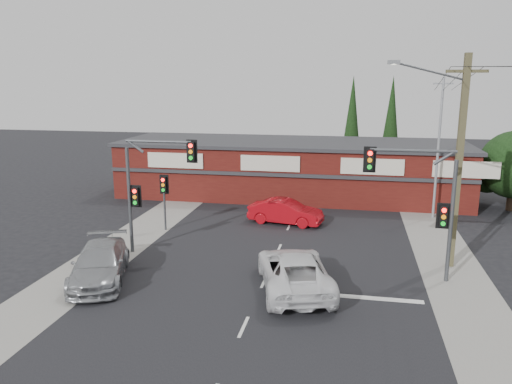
% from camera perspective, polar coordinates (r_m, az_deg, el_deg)
% --- Properties ---
extents(ground, '(120.00, 120.00, 0.00)m').
position_cam_1_polar(ground, '(23.23, 1.21, -9.63)').
color(ground, black).
rests_on(ground, ground).
extents(road_strip, '(14.00, 70.00, 0.01)m').
position_cam_1_polar(road_strip, '(27.86, 2.97, -5.78)').
color(road_strip, black).
rests_on(road_strip, ground).
extents(verge_left, '(3.00, 70.00, 0.02)m').
position_cam_1_polar(verge_left, '(30.17, -13.28, -4.65)').
color(verge_left, gray).
rests_on(verge_left, ground).
extents(verge_right, '(3.00, 70.00, 0.02)m').
position_cam_1_polar(verge_right, '(28.05, 20.54, -6.46)').
color(verge_right, gray).
rests_on(verge_right, ground).
extents(stop_line, '(6.50, 0.35, 0.01)m').
position_cam_1_polar(stop_line, '(21.56, 9.91, -11.61)').
color(stop_line, silver).
rests_on(stop_line, ground).
extents(white_suv, '(4.24, 6.51, 1.67)m').
position_cam_1_polar(white_suv, '(21.68, 4.41, -8.96)').
color(white_suv, silver).
rests_on(white_suv, ground).
extents(silver_suv, '(3.91, 5.91, 1.59)m').
position_cam_1_polar(silver_suv, '(23.59, -17.43, -7.80)').
color(silver_suv, '#9DA0A2').
rests_on(silver_suv, ground).
extents(red_sedan, '(4.84, 2.42, 1.52)m').
position_cam_1_polar(red_sedan, '(31.30, 3.41, -2.26)').
color(red_sedan, '#B00A13').
rests_on(red_sedan, ground).
extents(lane_dashes, '(0.12, 36.51, 0.01)m').
position_cam_1_polar(lane_dashes, '(22.72, 0.97, -10.11)').
color(lane_dashes, silver).
rests_on(lane_dashes, ground).
extents(shop_building, '(27.30, 8.40, 4.22)m').
position_cam_1_polar(shop_building, '(39.02, 4.04, 2.78)').
color(shop_building, '#47110E').
rests_on(shop_building, ground).
extents(conifer_near, '(1.80, 1.80, 9.25)m').
position_cam_1_polar(conifer_near, '(45.31, 10.92, 8.22)').
color(conifer_near, '#2D2116').
rests_on(conifer_near, ground).
extents(conifer_far, '(1.80, 1.80, 9.25)m').
position_cam_1_polar(conifer_far, '(47.42, 15.21, 8.20)').
color(conifer_far, '#2D2116').
rests_on(conifer_far, ground).
extents(traffic_mast_left, '(3.77, 0.27, 5.97)m').
position_cam_1_polar(traffic_mast_left, '(25.74, -12.21, 1.45)').
color(traffic_mast_left, '#47494C').
rests_on(traffic_mast_left, ground).
extents(traffic_mast_right, '(3.96, 0.27, 5.97)m').
position_cam_1_polar(traffic_mast_right, '(22.94, 18.85, -0.26)').
color(traffic_mast_right, '#47494C').
rests_on(traffic_mast_right, ground).
extents(pedestal_signal, '(0.55, 0.27, 3.38)m').
position_cam_1_polar(pedestal_signal, '(29.96, -10.46, 0.11)').
color(pedestal_signal, '#47494C').
rests_on(pedestal_signal, ground).
extents(utility_pole, '(4.38, 0.59, 10.00)m').
position_cam_1_polar(utility_pole, '(24.87, 21.92, 3.86)').
color(utility_pole, brown).
rests_on(utility_pole, ground).
extents(steel_pole, '(1.20, 0.16, 9.00)m').
position_cam_1_polar(steel_pole, '(33.87, 20.12, 4.93)').
color(steel_pole, gray).
rests_on(steel_pole, ground).
extents(power_lines, '(2.01, 29.00, 1.22)m').
position_cam_1_polar(power_lines, '(19.33, 26.15, 12.10)').
color(power_lines, black).
rests_on(power_lines, ground).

